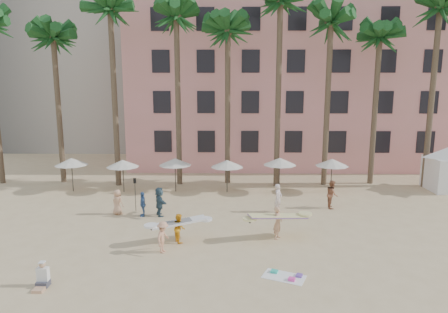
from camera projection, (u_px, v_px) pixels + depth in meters
name	position (u px, v px, depth m)	size (l,w,h in m)	color
ground	(245.00, 264.00, 18.55)	(120.00, 120.00, 0.00)	#D1B789
pink_hotel	(304.00, 86.00, 42.52)	(35.00, 14.00, 16.00)	pink
palm_row	(247.00, 22.00, 30.93)	(44.40, 5.40, 16.30)	brown
umbrella_row	(201.00, 162.00, 30.48)	(22.50, 2.70, 2.73)	#332B23
beach_towel	(285.00, 276.00, 17.36)	(2.05, 1.63, 0.14)	white
carrier_yellow	(278.00, 221.00, 21.49)	(3.29, 1.60, 1.80)	tan
carrier_white	(179.00, 227.00, 21.06)	(3.00, 1.75, 1.55)	#F7A61A
beachgoers	(205.00, 205.00, 24.73)	(14.94, 8.50, 1.89)	#43689E
paddle	(135.00, 190.00, 26.06)	(0.18, 0.04, 2.23)	black
seated_man	(42.00, 278.00, 16.46)	(0.47, 0.82, 1.07)	#3F3F4C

